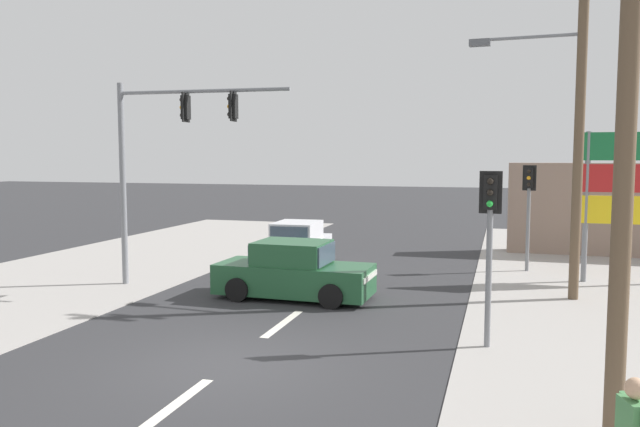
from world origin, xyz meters
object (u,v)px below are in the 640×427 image
object	(u,v)px
pedestal_signal_far_median	(529,200)
sedan_oncoming_near	(294,273)
utility_pole_foreground_right	(616,72)
utility_pole_midground_right	(575,103)
pedestal_signal_right_kerb	(490,229)
shopping_plaza_sign	(617,185)
hatchback_crossing_left	(299,244)
traffic_signal_mast	(162,146)

from	to	relation	value
pedestal_signal_far_median	sedan_oncoming_near	bearing A→B (deg)	-136.25
utility_pole_foreground_right	utility_pole_midground_right	bearing A→B (deg)	87.54
utility_pole_midground_right	sedan_oncoming_near	distance (m)	8.68
utility_pole_foreground_right	pedestal_signal_right_kerb	distance (m)	4.82
pedestal_signal_right_kerb	shopping_plaza_sign	size ratio (longest dim) A/B	0.77
shopping_plaza_sign	hatchback_crossing_left	distance (m)	10.58
utility_pole_foreground_right	traffic_signal_mast	world-z (taller)	utility_pole_foreground_right
utility_pole_midground_right	shopping_plaza_sign	world-z (taller)	utility_pole_midground_right
utility_pole_foreground_right	hatchback_crossing_left	bearing A→B (deg)	124.55
shopping_plaza_sign	sedan_oncoming_near	world-z (taller)	shopping_plaza_sign
utility_pole_foreground_right	traffic_signal_mast	bearing A→B (deg)	146.41
shopping_plaza_sign	sedan_oncoming_near	distance (m)	10.07
pedestal_signal_right_kerb	utility_pole_midground_right	bearing A→B (deg)	68.59
utility_pole_midground_right	shopping_plaza_sign	size ratio (longest dim) A/B	2.12
shopping_plaza_sign	pedestal_signal_far_median	bearing A→B (deg)	150.28
utility_pole_midground_right	traffic_signal_mast	size ratio (longest dim) A/B	1.62
sedan_oncoming_near	utility_pole_foreground_right	bearing A→B (deg)	-45.54
utility_pole_midground_right	pedestal_signal_far_median	bearing A→B (deg)	102.87
utility_pole_midground_right	sedan_oncoming_near	bearing A→B (deg)	-164.83
sedan_oncoming_near	hatchback_crossing_left	bearing A→B (deg)	107.03
utility_pole_foreground_right	sedan_oncoming_near	world-z (taller)	utility_pole_foreground_right
utility_pole_foreground_right	hatchback_crossing_left	world-z (taller)	utility_pole_foreground_right
utility_pole_foreground_right	pedestal_signal_right_kerb	xyz separation A→B (m)	(-1.60, 3.79, -2.52)
utility_pole_foreground_right	pedestal_signal_right_kerb	world-z (taller)	utility_pole_foreground_right
utility_pole_midground_right	pedestal_signal_right_kerb	world-z (taller)	utility_pole_midground_right
traffic_signal_mast	hatchback_crossing_left	xyz separation A→B (m)	(2.56, 4.91, -3.44)
utility_pole_midground_right	hatchback_crossing_left	xyz separation A→B (m)	(-8.77, 3.35, -4.53)
utility_pole_midground_right	utility_pole_foreground_right	bearing A→B (deg)	-92.46
pedestal_signal_right_kerb	sedan_oncoming_near	size ratio (longest dim) A/B	0.83
sedan_oncoming_near	pedestal_signal_far_median	bearing A→B (deg)	43.75
utility_pole_midground_right	pedestal_signal_far_median	xyz separation A→B (m)	(-0.92, 4.03, -2.82)
utility_pole_midground_right	pedestal_signal_far_median	world-z (taller)	utility_pole_midground_right
utility_pole_midground_right	hatchback_crossing_left	bearing A→B (deg)	159.09
utility_pole_foreground_right	sedan_oncoming_near	distance (m)	10.55
shopping_plaza_sign	sedan_oncoming_near	bearing A→B (deg)	-152.28
traffic_signal_mast	pedestal_signal_far_median	size ratio (longest dim) A/B	1.69
pedestal_signal_right_kerb	sedan_oncoming_near	bearing A→B (deg)	148.96
pedestal_signal_right_kerb	hatchback_crossing_left	distance (m)	10.93
utility_pole_midground_right	shopping_plaza_sign	distance (m)	3.78
pedestal_signal_right_kerb	shopping_plaza_sign	distance (m)	8.46
traffic_signal_mast	pedestal_signal_far_median	xyz separation A→B (m)	(10.41, 5.59, -1.73)
utility_pole_foreground_right	pedestal_signal_far_median	xyz separation A→B (m)	(-0.54, 12.86, -2.52)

